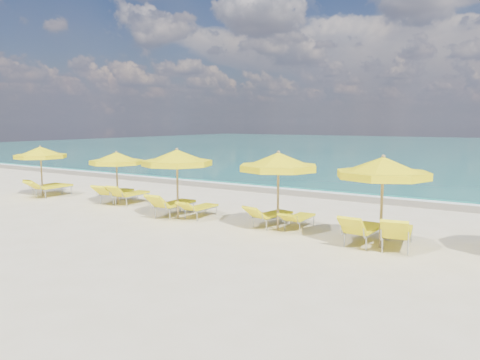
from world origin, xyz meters
The scene contains 20 objects.
ground_plane centered at (0.00, 0.00, 0.00)m, with size 120.00×120.00×0.00m, color beige.
ocean centered at (0.00, 48.00, 0.00)m, with size 120.00×80.00×0.30m, color #12655C.
wet_sand_band centered at (0.00, 7.40, 0.00)m, with size 120.00×2.60×0.01m, color tan.
foam_line centered at (0.00, 8.20, 0.00)m, with size 120.00×1.20×0.03m, color white.
whitecap_near centered at (-6.00, 17.00, 0.00)m, with size 14.00×0.36×0.05m, color white.
umbrella_1 centered at (-9.38, 0.22, 1.87)m, with size 2.86×2.86×2.19m.
umbrella_2 centered at (-5.10, 0.58, 1.78)m, with size 2.07×2.07×2.08m.
umbrella_3 centered at (-1.35, -0.23, 2.01)m, with size 2.44×2.44×2.35m.
umbrella_4 centered at (2.26, 0.06, 2.02)m, with size 2.48×2.48×2.37m.
umbrella_5 centered at (5.38, -0.22, 2.04)m, with size 2.50×2.50×2.39m.
lounger_1_left centered at (-9.88, 0.79, 0.21)m, with size 0.70×1.77×0.74m.
lounger_1_right centered at (-8.91, 0.41, 0.24)m, with size 0.76×2.08×0.81m.
lounger_2_left centered at (-5.51, 0.87, 0.24)m, with size 1.02×2.06×0.84m.
lounger_2_right centered at (-4.71, 0.93, 0.23)m, with size 0.72×1.89×0.85m.
lounger_3_left centered at (-1.73, 0.02, 0.25)m, with size 0.76×2.04×0.91m.
lounger_3_right centered at (-0.82, 0.32, 0.20)m, with size 0.57×1.69×0.68m.
lounger_4_left centered at (1.85, 0.42, 0.22)m, with size 0.91×1.85×0.77m.
lounger_4_right centered at (2.68, 0.64, 0.20)m, with size 0.58×1.67×0.63m.
lounger_5_left centered at (4.90, -0.07, 0.24)m, with size 0.73×1.91×0.92m.
lounger_5_right centered at (5.76, -0.03, 0.25)m, with size 0.97×2.02×0.96m.
Camera 1 is at (8.69, -11.97, 3.21)m, focal length 35.00 mm.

